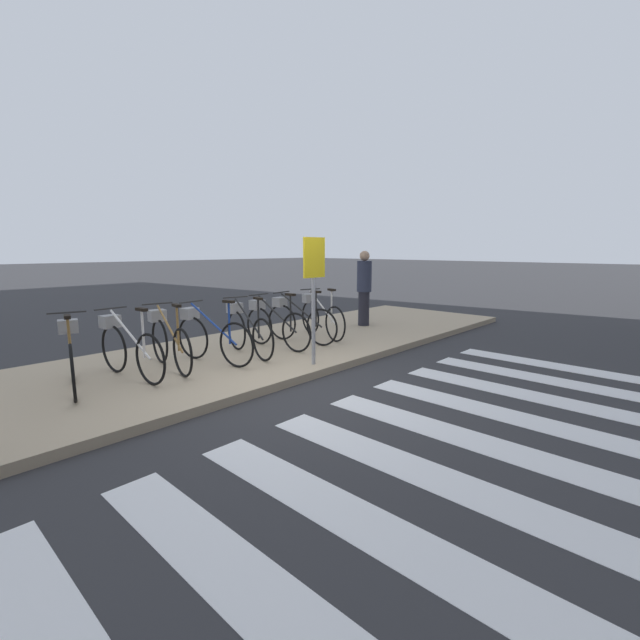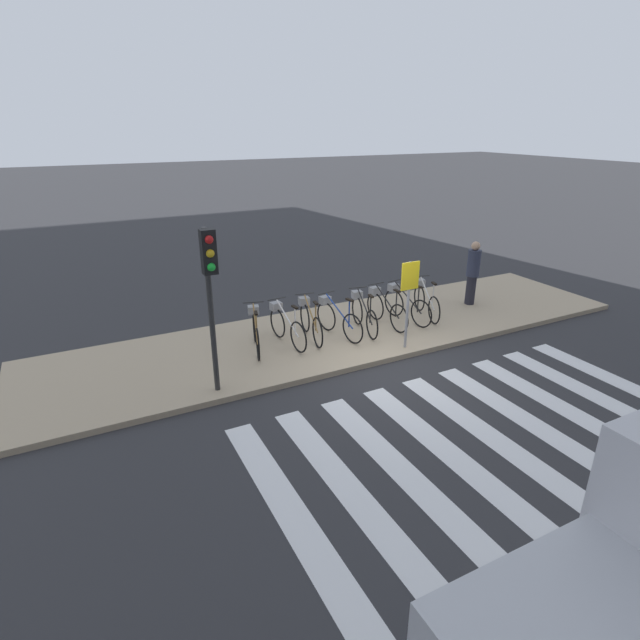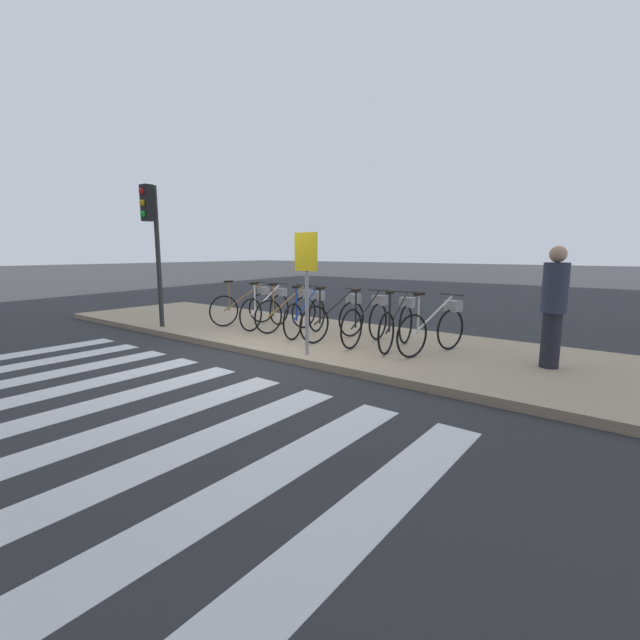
# 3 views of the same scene
# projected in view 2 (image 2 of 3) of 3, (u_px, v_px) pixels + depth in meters

# --- Properties ---
(ground_plane) EXTENTS (120.00, 120.00, 0.00)m
(ground_plane) POSITION_uv_depth(u_px,v_px,m) (387.00, 363.00, 10.61)
(ground_plane) COLOR #2D2D30
(sidewalk) EXTENTS (14.54, 3.50, 0.12)m
(sidewalk) POSITION_uv_depth(u_px,v_px,m) (346.00, 332.00, 12.03)
(sidewalk) COLOR tan
(sidewalk) RESTS_ON ground_plane
(road_crosswalk) EXTENTS (7.65, 8.00, 0.01)m
(road_crosswalk) POSITION_uv_depth(u_px,v_px,m) (594.00, 510.00, 6.60)
(road_crosswalk) COLOR silver
(road_crosswalk) RESTS_ON ground_plane
(parked_bicycle_0) EXTENTS (0.60, 1.61, 1.02)m
(parked_bicycle_0) POSITION_uv_depth(u_px,v_px,m) (256.00, 330.00, 10.86)
(parked_bicycle_0) COLOR black
(parked_bicycle_0) RESTS_ON sidewalk
(parked_bicycle_1) EXTENTS (0.46, 1.66, 1.02)m
(parked_bicycle_1) POSITION_uv_depth(u_px,v_px,m) (286.00, 324.00, 11.14)
(parked_bicycle_1) COLOR black
(parked_bicycle_1) RESTS_ON sidewalk
(parked_bicycle_2) EXTENTS (0.46, 1.65, 1.02)m
(parked_bicycle_2) POSITION_uv_depth(u_px,v_px,m) (310.00, 319.00, 11.42)
(parked_bicycle_2) COLOR black
(parked_bicycle_2) RESTS_ON sidewalk
(parked_bicycle_3) EXTENTS (0.48, 1.64, 1.02)m
(parked_bicycle_3) POSITION_uv_depth(u_px,v_px,m) (337.00, 317.00, 11.55)
(parked_bicycle_3) COLOR black
(parked_bicycle_3) RESTS_ON sidewalk
(parked_bicycle_4) EXTENTS (0.49, 1.64, 1.02)m
(parked_bicycle_4) POSITION_uv_depth(u_px,v_px,m) (363.00, 312.00, 11.86)
(parked_bicycle_4) COLOR black
(parked_bicycle_4) RESTS_ON sidewalk
(parked_bicycle_5) EXTENTS (0.46, 1.66, 1.02)m
(parked_bicycle_5) POSITION_uv_depth(u_px,v_px,m) (385.00, 307.00, 12.17)
(parked_bicycle_5) COLOR black
(parked_bicycle_5) RESTS_ON sidewalk
(parked_bicycle_6) EXTENTS (0.46, 1.65, 1.02)m
(parked_bicycle_6) POSITION_uv_depth(u_px,v_px,m) (405.00, 303.00, 12.44)
(parked_bicycle_6) COLOR black
(parked_bicycle_6) RESTS_ON sidewalk
(parked_bicycle_7) EXTENTS (0.60, 1.61, 1.02)m
(parked_bicycle_7) POSITION_uv_depth(u_px,v_px,m) (425.00, 299.00, 12.74)
(parked_bicycle_7) COLOR black
(parked_bicycle_7) RESTS_ON sidewalk
(pedestrian) EXTENTS (0.34, 0.34, 1.73)m
(pedestrian) POSITION_uv_depth(u_px,v_px,m) (473.00, 272.00, 13.40)
(pedestrian) COLOR #23232D
(pedestrian) RESTS_ON sidewalk
(traffic_light) EXTENTS (0.24, 0.40, 3.05)m
(traffic_light) POSITION_uv_depth(u_px,v_px,m) (210.00, 278.00, 8.43)
(traffic_light) COLOR #2D2D2D
(traffic_light) RESTS_ON sidewalk
(sign_post) EXTENTS (0.44, 0.07, 1.95)m
(sign_post) POSITION_uv_depth(u_px,v_px,m) (409.00, 290.00, 10.59)
(sign_post) COLOR #99999E
(sign_post) RESTS_ON sidewalk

